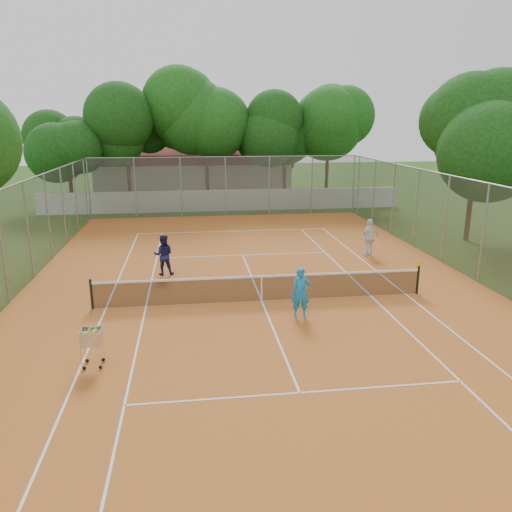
{
  "coord_description": "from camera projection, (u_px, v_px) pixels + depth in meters",
  "views": [
    {
      "loc": [
        -2.47,
        -16.85,
        6.34
      ],
      "look_at": [
        0.0,
        1.5,
        1.3
      ],
      "focal_mm": 35.0,
      "sensor_mm": 36.0,
      "label": 1
    }
  ],
  "objects": [
    {
      "name": "player_far_right",
      "position": [
        370.0,
        237.0,
        23.89
      ],
      "size": [
        1.15,
        0.83,
        1.81
      ],
      "primitive_type": "imported",
      "rotation": [
        0.0,
        0.0,
        3.55
      ],
      "color": "white",
      "rests_on": "court_pad"
    },
    {
      "name": "boundary_wall",
      "position": [
        224.0,
        200.0,
        36.07
      ],
      "size": [
        26.0,
        0.3,
        1.5
      ],
      "primitive_type": "cube",
      "color": "silver",
      "rests_on": "ground"
    },
    {
      "name": "ball_hopper",
      "position": [
        92.0,
        346.0,
        13.14
      ],
      "size": [
        0.69,
        0.69,
        1.13
      ],
      "primitive_type": "cube",
      "rotation": [
        0.0,
        0.0,
        -0.33
      ],
      "color": "silver",
      "rests_on": "court_pad"
    },
    {
      "name": "player_far_left",
      "position": [
        163.0,
        255.0,
        20.98
      ],
      "size": [
        0.86,
        0.68,
        1.71
      ],
      "primitive_type": "imported",
      "rotation": [
        0.0,
        0.0,
        3.1
      ],
      "color": "#191C4B",
      "rests_on": "court_pad"
    },
    {
      "name": "ground",
      "position": [
        261.0,
        301.0,
        18.09
      ],
      "size": [
        120.0,
        120.0,
        0.0
      ],
      "primitive_type": "plane",
      "color": "#1F3C10",
      "rests_on": "ground"
    },
    {
      "name": "perimeter_fence",
      "position": [
        262.0,
        248.0,
        17.57
      ],
      "size": [
        18.0,
        34.0,
        4.0
      ],
      "primitive_type": "cube",
      "color": "slate",
      "rests_on": "ground"
    },
    {
      "name": "court_pad",
      "position": [
        261.0,
        301.0,
        18.09
      ],
      "size": [
        18.0,
        34.0,
        0.02
      ],
      "primitive_type": "cube",
      "color": "#B66023",
      "rests_on": "ground"
    },
    {
      "name": "court_lines",
      "position": [
        261.0,
        301.0,
        18.09
      ],
      "size": [
        10.98,
        23.78,
        0.01
      ],
      "primitive_type": "cube",
      "color": "white",
      "rests_on": "court_pad"
    },
    {
      "name": "player_near",
      "position": [
        301.0,
        293.0,
        16.38
      ],
      "size": [
        0.67,
        0.49,
        1.69
      ],
      "primitive_type": "imported",
      "rotation": [
        0.0,
        0.0,
        -0.15
      ],
      "color": "#1781C8",
      "rests_on": "court_pad"
    },
    {
      "name": "tennis_net",
      "position": [
        262.0,
        288.0,
        17.96
      ],
      "size": [
        11.88,
        0.1,
        0.98
      ],
      "primitive_type": "cube",
      "color": "black",
      "rests_on": "court_pad"
    },
    {
      "name": "tropical_trees",
      "position": [
        220.0,
        139.0,
        37.82
      ],
      "size": [
        29.0,
        19.0,
        10.0
      ],
      "primitive_type": "cube",
      "color": "#0E370D",
      "rests_on": "ground"
    },
    {
      "name": "clubhouse",
      "position": [
        194.0,
        168.0,
        44.99
      ],
      "size": [
        16.4,
        9.0,
        4.4
      ],
      "primitive_type": "cube",
      "color": "beige",
      "rests_on": "ground"
    }
  ]
}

